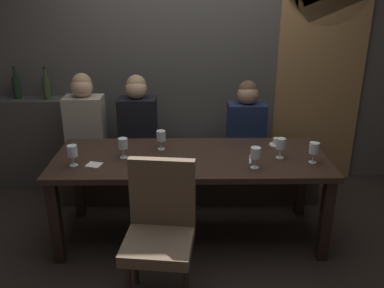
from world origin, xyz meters
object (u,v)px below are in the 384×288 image
object	(u,v)px
diner_bearded	(138,119)
wine_glass_near_left	(256,153)
dining_table	(191,166)
wine_bottle_pale_label	(47,87)
banquette_bench	(190,176)
wine_glass_center_back	(314,148)
diner_redhead	(85,119)
chair_near_side	(160,224)
wine_glass_end_left	(161,136)
wine_glass_far_right	(72,151)
wine_glass_center_front	(281,144)
wine_glass_end_right	(123,144)
diner_far_end	(246,121)
wine_bottle_dark_red	(17,87)
fork_on_table	(250,159)
espresso_cup	(276,142)

from	to	relation	value
diner_bearded	wine_glass_near_left	xyz separation A→B (m)	(0.98, -0.94, 0.02)
dining_table	wine_bottle_pale_label	size ratio (longest dim) A/B	6.75
banquette_bench	wine_glass_center_back	distance (m)	1.41
diner_redhead	chair_near_side	bearing A→B (deg)	-60.71
wine_glass_center_back	wine_bottle_pale_label	bearing A→B (deg)	154.13
wine_glass_center_back	wine_glass_end_left	xyz separation A→B (m)	(-1.19, 0.29, 0.00)
diner_redhead	wine_glass_far_right	bearing A→B (deg)	-83.19
dining_table	wine_glass_center_front	bearing A→B (deg)	-3.13
wine_glass_center_back	wine_glass_center_front	distance (m)	0.26
wine_glass_end_right	wine_bottle_pale_label	bearing A→B (deg)	130.94
dining_table	wine_bottle_pale_label	bearing A→B (deg)	144.64
diner_far_end	wine_glass_far_right	distance (m)	1.69
wine_glass_near_left	wine_glass_far_right	distance (m)	1.38
wine_glass_end_left	diner_bearded	bearing A→B (deg)	114.87
banquette_bench	diner_far_end	xyz separation A→B (m)	(0.55, 0.00, 0.58)
chair_near_side	diner_far_end	world-z (taller)	diner_far_end
wine_bottle_dark_red	fork_on_table	bearing A→B (deg)	-26.90
wine_glass_end_right	diner_far_end	bearing A→B (deg)	33.75
dining_table	wine_glass_center_front	world-z (taller)	wine_glass_center_front
diner_far_end	fork_on_table	xyz separation A→B (m)	(-0.08, -0.78, -0.06)
wine_glass_near_left	wine_bottle_pale_label	bearing A→B (deg)	146.93
chair_near_side	wine_bottle_dark_red	bearing A→B (deg)	131.04
wine_bottle_pale_label	espresso_cup	bearing A→B (deg)	-19.78
wine_glass_center_back	wine_glass_near_left	distance (m)	0.48
banquette_bench	diner_far_end	world-z (taller)	diner_far_end
wine_glass_end_right	wine_glass_center_front	xyz separation A→B (m)	(1.25, -0.02, -0.00)
wine_glass_near_left	fork_on_table	distance (m)	0.19
banquette_bench	wine_glass_near_left	size ratio (longest dim) A/B	15.24
banquette_bench	wine_glass_end_right	xyz separation A→B (m)	(-0.54, -0.72, 0.63)
wine_glass_end_left	fork_on_table	xyz separation A→B (m)	(0.72, -0.23, -0.11)
diner_redhead	wine_bottle_pale_label	bearing A→B (deg)	142.76
diner_far_end	wine_glass_far_right	bearing A→B (deg)	-148.80
banquette_bench	wine_bottle_pale_label	distance (m)	1.70
wine_glass_near_left	fork_on_table	world-z (taller)	wine_glass_near_left
wine_glass_center_back	wine_glass_far_right	bearing A→B (deg)	-178.98
diner_far_end	wine_glass_center_front	world-z (taller)	diner_far_end
wine_glass_end_right	wine_glass_center_front	bearing A→B (deg)	-0.92
wine_bottle_dark_red	wine_glass_center_back	bearing A→B (deg)	-23.69
wine_bottle_dark_red	wine_glass_center_back	xyz separation A→B (m)	(2.70, -1.18, -0.21)
wine_glass_far_right	dining_table	bearing A→B (deg)	10.69
diner_redhead	espresso_cup	distance (m)	1.80
diner_redhead	wine_glass_center_front	world-z (taller)	diner_redhead
diner_far_end	chair_near_side	bearing A→B (deg)	-117.92
diner_redhead	wine_bottle_pale_label	world-z (taller)	diner_redhead
chair_near_side	wine_bottle_pale_label	world-z (taller)	wine_bottle_pale_label
wine_glass_far_right	wine_glass_center_back	bearing A→B (deg)	1.02
wine_glass_center_front	wine_glass_far_right	xyz separation A→B (m)	(-1.61, -0.13, 0.00)
diner_redhead	wine_bottle_dark_red	size ratio (longest dim) A/B	2.54
wine_bottle_dark_red	wine_glass_near_left	size ratio (longest dim) A/B	1.99
dining_table	wine_bottle_pale_label	distance (m)	1.82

